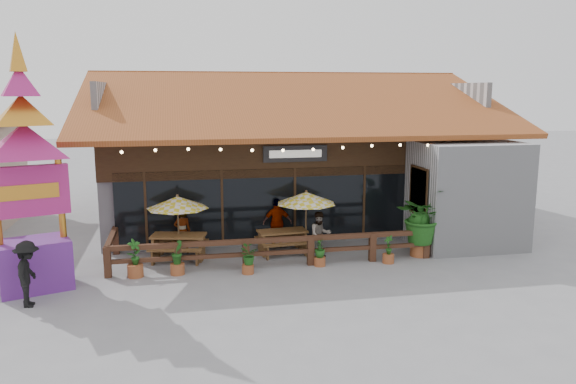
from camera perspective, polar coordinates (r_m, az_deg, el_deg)
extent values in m
plane|color=gray|center=(18.07, 3.48, -6.82)|extent=(100.00, 100.00, 0.00)
cube|color=#BBBBC0|center=(24.33, -0.67, 2.46)|extent=(14.00, 10.00, 4.00)
cube|color=#332110|center=(18.96, -2.30, 3.89)|extent=(11.00, 0.16, 1.60)
cube|color=black|center=(19.20, -2.25, -1.16)|extent=(10.00, 0.12, 2.40)
cube|color=#E8B068|center=(19.40, -2.35, -1.05)|extent=(9.80, 0.05, 2.20)
cube|color=#BBBBC0|center=(20.17, 17.63, -0.22)|extent=(3.50, 2.70, 3.60)
cube|color=#B11C20|center=(19.20, 13.14, 0.09)|extent=(0.06, 1.20, 1.50)
cube|color=#332110|center=(19.20, 13.11, 0.09)|extent=(0.04, 1.34, 1.64)
cube|color=brown|center=(20.68, 1.13, 9.15)|extent=(15.50, 7.05, 2.37)
cube|color=brown|center=(27.56, -2.04, 9.42)|extent=(15.50, 7.05, 2.37)
cube|color=brown|center=(24.12, -0.69, 11.97)|extent=(15.50, 0.30, 0.12)
cube|color=#BBBBC0|center=(23.84, -17.64, 8.34)|extent=(0.20, 9.00, 1.80)
cube|color=#BBBBC0|center=(26.32, 14.65, 8.63)|extent=(0.20, 9.00, 1.80)
cube|color=black|center=(19.02, 0.74, 3.92)|extent=(2.20, 0.10, 0.55)
cube|color=silver|center=(18.97, 0.78, 3.90)|extent=(1.80, 0.02, 0.25)
cube|color=#332110|center=(18.97, -14.26, -1.62)|extent=(0.08, 0.08, 2.40)
cube|color=#332110|center=(18.99, -6.71, -1.36)|extent=(0.08, 0.08, 2.40)
cube|color=#332110|center=(19.34, 0.69, -1.07)|extent=(0.08, 0.08, 2.40)
cube|color=#332110|center=(20.00, 7.72, -0.79)|extent=(0.08, 0.08, 2.40)
sphere|color=#FFD28C|center=(16.94, -16.54, 3.90)|extent=(0.09, 0.09, 0.09)
sphere|color=#FFD28C|center=(16.87, -13.33, 4.16)|extent=(0.09, 0.09, 0.09)
sphere|color=#FFD28C|center=(16.86, -10.10, 4.31)|extent=(0.09, 0.09, 0.09)
sphere|color=#FFD28C|center=(16.91, -6.87, 4.31)|extent=(0.09, 0.09, 0.09)
sphere|color=#FFD28C|center=(17.01, -3.67, 4.26)|extent=(0.09, 0.09, 0.09)
sphere|color=#FFD28C|center=(17.17, -0.51, 4.24)|extent=(0.09, 0.09, 0.09)
sphere|color=#FFD28C|center=(17.37, 2.58, 4.33)|extent=(0.09, 0.09, 0.09)
sphere|color=#FFD28C|center=(17.62, 5.59, 4.51)|extent=(0.09, 0.09, 0.09)
sphere|color=#FFD28C|center=(17.91, 8.51, 4.66)|extent=(0.09, 0.09, 0.09)
sphere|color=#FFD28C|center=(18.25, 11.33, 4.71)|extent=(0.09, 0.09, 0.09)
sphere|color=#FFD28C|center=(18.64, 14.03, 4.63)|extent=(0.09, 0.09, 0.09)
cube|color=#4C291B|center=(17.03, -17.87, -6.80)|extent=(0.20, 0.20, 0.90)
cube|color=#4C291B|center=(16.90, -11.08, -6.62)|extent=(0.20, 0.20, 0.90)
cube|color=#4C291B|center=(17.02, -4.29, -6.34)|extent=(0.20, 0.20, 0.90)
cube|color=#4C291B|center=(17.36, 2.31, -5.98)|extent=(0.20, 0.20, 0.90)
cube|color=#4C291B|center=(17.92, 8.57, -5.57)|extent=(0.20, 0.20, 0.90)
cube|color=#4C291B|center=(18.59, 13.82, -5.17)|extent=(0.20, 0.20, 0.90)
cube|color=#4C291B|center=(17.03, -1.29, -4.89)|extent=(9.80, 0.16, 0.14)
cube|color=#4C291B|center=(17.14, -1.29, -6.18)|extent=(9.80, 0.12, 0.12)
cube|color=#4C291B|center=(18.12, -17.50, -4.45)|extent=(0.16, 2.50, 0.14)
cube|color=#4C291B|center=(19.33, -17.08, -4.74)|extent=(0.20, 0.20, 0.90)
cylinder|color=brown|center=(18.16, -11.06, -3.68)|extent=(0.05, 0.05, 1.97)
cone|color=yellow|center=(17.98, -11.16, -1.03)|extent=(2.26, 2.26, 0.39)
sphere|color=brown|center=(17.94, -11.18, -0.36)|extent=(0.09, 0.09, 0.09)
cylinder|color=black|center=(18.41, -10.96, -6.58)|extent=(0.38, 0.38, 0.05)
cylinder|color=brown|center=(18.47, 1.84, -3.23)|extent=(0.05, 0.05, 1.99)
cone|color=yellow|center=(18.28, 1.86, -0.60)|extent=(2.35, 2.35, 0.39)
sphere|color=brown|center=(18.24, 1.86, 0.07)|extent=(0.09, 0.09, 0.09)
cylinder|color=black|center=(18.72, 1.82, -6.12)|extent=(0.38, 0.38, 0.05)
cube|color=brown|center=(18.14, -11.07, -4.36)|extent=(1.82, 1.14, 0.06)
cube|color=brown|center=(18.42, -13.28, -5.49)|extent=(0.24, 0.74, 0.78)
cube|color=brown|center=(18.10, -8.73, -5.60)|extent=(0.24, 0.74, 0.78)
cube|color=brown|center=(17.68, -11.43, -5.83)|extent=(1.71, 0.66, 0.05)
cube|color=brown|center=(18.77, -10.66, -4.85)|extent=(1.71, 0.66, 0.05)
cube|color=brown|center=(18.51, -0.59, -4.01)|extent=(1.66, 0.88, 0.06)
cube|color=brown|center=(18.43, -2.69, -5.27)|extent=(0.14, 0.70, 0.74)
cube|color=brown|center=(18.79, 1.48, -4.96)|extent=(0.14, 0.70, 0.74)
cube|color=brown|center=(18.07, -0.12, -5.35)|extent=(1.62, 0.41, 0.05)
cube|color=brown|center=(19.10, -1.02, -4.49)|extent=(1.62, 0.41, 0.05)
cube|color=#612484|center=(16.74, -24.34, -6.73)|extent=(2.14, 1.87, 1.35)
cube|color=#AD206E|center=(16.30, -24.87, 0.09)|extent=(2.00, 0.94, 1.35)
cube|color=orange|center=(16.15, -24.99, -0.01)|extent=(1.49, 0.56, 0.39)
cylinder|color=orange|center=(16.17, -22.10, -0.60)|extent=(0.18, 0.18, 2.24)
pyramid|color=#AD206E|center=(16.11, -25.35, 6.38)|extent=(3.44, 3.44, 0.90)
pyramid|color=orange|center=(16.09, -25.55, 8.97)|extent=(2.43, 2.43, 0.79)
pyramid|color=#AD206E|center=(16.10, -25.75, 11.56)|extent=(1.58, 1.58, 0.79)
pyramid|color=orange|center=(16.16, -25.99, 14.53)|extent=(0.72, 0.72, 1.01)
cylinder|color=brown|center=(18.82, 13.20, -5.69)|extent=(0.60, 0.60, 0.44)
imported|color=#1B5718|center=(18.55, 13.34, -2.38)|extent=(2.11, 2.13, 1.79)
sphere|color=#1B5718|center=(18.60, 13.84, -3.44)|extent=(0.60, 0.60, 0.60)
sphere|color=#1B5718|center=(18.66, 12.81, -2.73)|extent=(0.52, 0.52, 0.52)
imported|color=#332110|center=(18.82, -10.68, -3.94)|extent=(0.56, 0.38, 1.49)
imported|color=#332110|center=(18.09, 3.27, -4.34)|extent=(0.77, 0.62, 1.49)
imported|color=#332110|center=(19.21, -1.08, -3.16)|extent=(1.04, 0.56, 1.69)
imported|color=black|center=(15.43, -24.93, -7.55)|extent=(0.66, 1.10, 1.67)
cylinder|color=brown|center=(16.92, -15.24, -7.72)|extent=(0.46, 0.46, 0.36)
imported|color=#1B5718|center=(16.76, -15.33, -5.90)|extent=(0.48, 0.44, 0.75)
cylinder|color=brown|center=(16.87, -11.16, -7.67)|extent=(0.41, 0.41, 0.33)
imported|color=#1B5718|center=(16.72, -11.22, -6.02)|extent=(0.35, 0.41, 0.68)
cylinder|color=brown|center=(16.67, -4.09, -7.81)|extent=(0.35, 0.35, 0.28)
imported|color=#1B5718|center=(16.54, -4.11, -6.40)|extent=(0.68, 0.66, 0.58)
cylinder|color=brown|center=(17.35, 3.25, -7.06)|extent=(0.35, 0.35, 0.28)
imported|color=#1B5718|center=(17.23, 3.26, -5.71)|extent=(0.44, 0.44, 0.57)
cylinder|color=brown|center=(17.88, 10.15, -6.67)|extent=(0.36, 0.36, 0.29)
imported|color=#1B5718|center=(17.76, 10.20, -5.30)|extent=(0.30, 0.36, 0.60)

